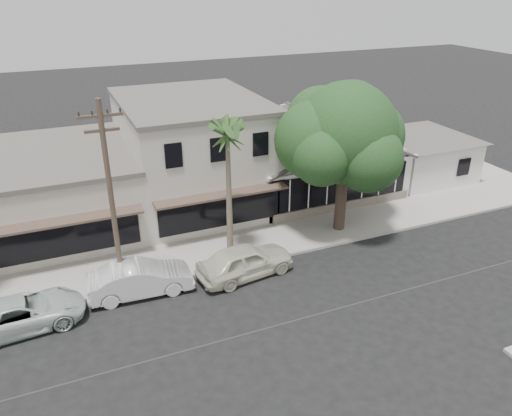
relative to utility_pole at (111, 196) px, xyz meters
name	(u,v)px	position (x,y,z in m)	size (l,w,h in m)	color
ground	(348,306)	(9.00, -5.20, -4.79)	(140.00, 140.00, 0.00)	black
sidewalk_north	(138,268)	(1.00, 1.55, -4.71)	(90.00, 3.50, 0.15)	#9E9991
corner_shop	(313,153)	(14.00, 7.27, -2.17)	(10.40, 8.60, 5.10)	silver
side_cottage	(419,157)	(22.20, 6.30, -3.29)	(6.00, 6.00, 3.00)	silver
row_building_near	(193,154)	(6.00, 8.30, -1.54)	(8.00, 10.00, 6.50)	beige
row_building_midnear	(41,194)	(-3.00, 8.30, -2.69)	(10.00, 10.00, 4.20)	beige
utility_pole	(111,196)	(0.00, 0.00, 0.00)	(1.80, 0.24, 9.00)	brown
car_0	(245,261)	(5.73, -1.08, -3.97)	(1.94, 4.82, 1.64)	beige
car_1	(140,279)	(0.73, -0.62, -4.01)	(1.66, 4.75, 1.57)	silver
car_2	(22,313)	(-4.27, -1.15, -4.09)	(2.32, 5.03, 1.40)	silver
shade_tree	(342,135)	(12.40, 1.49, 0.83)	(7.69, 6.96, 8.54)	#47382B
palm_east	(227,134)	(5.64, 0.79, 1.88)	(2.98, 2.98, 7.78)	#726651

